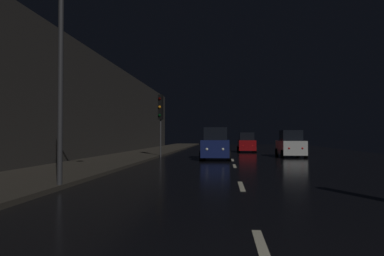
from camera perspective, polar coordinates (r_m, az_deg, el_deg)
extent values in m
cube|color=black|center=(26.68, 6.47, -4.84)|extent=(27.79, 84.00, 0.02)
cube|color=#38332B|center=(27.61, -9.76, -4.54)|extent=(4.40, 84.00, 0.15)
cube|color=#2D2B28|center=(25.19, -17.54, 3.86)|extent=(0.80, 63.00, 7.77)
cube|color=beige|center=(5.41, 11.47, -18.96)|extent=(0.16, 2.20, 0.01)
cube|color=beige|center=(11.77, 8.00, -9.30)|extent=(0.16, 2.20, 0.01)
cube|color=beige|center=(19.47, 6.91, -6.12)|extent=(0.16, 2.20, 0.01)
cube|color=beige|center=(24.19, 6.59, -5.17)|extent=(0.16, 2.20, 0.01)
cylinder|color=#38383A|center=(26.84, -5.12, -1.72)|extent=(0.12, 0.12, 2.89)
cube|color=black|center=(26.92, -5.11, 3.38)|extent=(0.38, 0.40, 1.90)
sphere|color=black|center=(26.82, -5.27, 4.76)|extent=(0.22, 0.22, 0.22)
sphere|color=orange|center=(26.76, -5.27, 3.41)|extent=(0.22, 0.22, 0.22)
sphere|color=black|center=(26.72, -5.28, 2.06)|extent=(0.22, 0.22, 0.22)
cylinder|color=#2D2D30|center=(11.82, -20.53, 11.04)|extent=(0.16, 0.16, 8.31)
cube|color=#141E51|center=(24.62, 3.87, -3.26)|extent=(1.86, 4.33, 1.14)
cube|color=black|center=(24.76, 3.87, -0.93)|extent=(1.58, 2.17, 0.87)
cylinder|color=black|center=(23.12, 6.04, -4.55)|extent=(0.23, 0.66, 0.66)
cylinder|color=black|center=(23.16, 1.52, -4.55)|extent=(0.23, 0.66, 0.66)
cylinder|color=black|center=(26.15, 5.95, -4.17)|extent=(0.23, 0.66, 0.66)
cylinder|color=black|center=(26.19, 1.95, -4.17)|extent=(0.23, 0.66, 0.66)
sphere|color=white|center=(22.49, 5.04, -3.45)|extent=(0.19, 0.19, 0.19)
sphere|color=white|center=(22.51, 2.43, -3.45)|extent=(0.19, 0.19, 0.19)
sphere|color=red|center=(26.73, 5.07, -3.10)|extent=(0.19, 0.19, 0.19)
sphere|color=red|center=(26.75, 2.88, -3.11)|extent=(0.19, 0.19, 0.19)
cube|color=silver|center=(28.54, 15.68, -3.05)|extent=(1.73, 4.04, 1.06)
cube|color=black|center=(28.38, 15.72, -1.18)|extent=(1.47, 2.02, 0.81)
cylinder|color=black|center=(29.81, 13.59, -3.83)|extent=(0.21, 0.62, 0.62)
cylinder|color=black|center=(30.11, 16.79, -3.79)|extent=(0.21, 0.62, 0.62)
cylinder|color=black|center=(27.02, 14.45, -4.09)|extent=(0.21, 0.62, 0.62)
cylinder|color=black|center=(27.34, 17.98, -4.04)|extent=(0.21, 0.62, 0.62)
sphere|color=slate|center=(30.41, 14.12, -2.95)|extent=(0.17, 0.17, 0.17)
sphere|color=slate|center=(30.57, 15.89, -2.93)|extent=(0.17, 0.17, 0.17)
sphere|color=red|center=(26.51, 15.44, -3.20)|extent=(0.17, 0.17, 0.17)
sphere|color=red|center=(26.69, 17.46, -3.17)|extent=(0.17, 0.17, 0.17)
cube|color=maroon|center=(36.15, 8.83, -2.76)|extent=(1.65, 3.86, 1.01)
cube|color=black|center=(36.00, 8.84, -1.35)|extent=(1.40, 1.93, 0.77)
cylinder|color=black|center=(37.47, 7.47, -3.35)|extent=(0.20, 0.59, 0.59)
cylinder|color=black|center=(37.56, 9.94, -3.33)|extent=(0.20, 0.59, 0.59)
cylinder|color=black|center=(34.77, 7.64, -3.51)|extent=(0.20, 0.59, 0.59)
cylinder|color=black|center=(34.88, 10.30, -3.49)|extent=(0.20, 0.59, 0.59)
sphere|color=slate|center=(38.01, 7.97, -2.69)|extent=(0.17, 0.17, 0.17)
sphere|color=slate|center=(38.06, 9.34, -2.68)|extent=(0.17, 0.17, 0.17)
sphere|color=red|center=(34.24, 8.27, -2.84)|extent=(0.17, 0.17, 0.17)
sphere|color=red|center=(34.30, 9.78, -2.84)|extent=(0.17, 0.17, 0.17)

